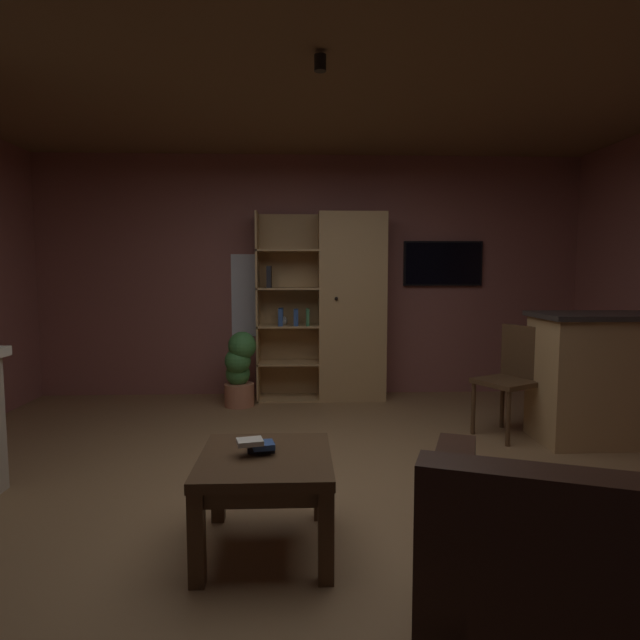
{
  "coord_description": "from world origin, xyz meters",
  "views": [
    {
      "loc": [
        -0.14,
        -3.1,
        1.38
      ],
      "look_at": [
        0.0,
        0.4,
        1.05
      ],
      "focal_mm": 29.52,
      "sensor_mm": 36.0,
      "label": 1
    }
  ],
  "objects_px": {
    "bookshelf_cabinet": "(343,308)",
    "table_book_1": "(263,445)",
    "coffee_table": "(266,473)",
    "kitchen_bar_counter": "(632,377)",
    "table_book_0": "(261,448)",
    "wall_mounted_tv": "(443,264)",
    "dining_chair": "(513,373)",
    "potted_floor_plant": "(240,368)",
    "table_book_2": "(250,442)"
  },
  "relations": [
    {
      "from": "coffee_table",
      "to": "potted_floor_plant",
      "type": "xyz_separation_m",
      "value": [
        -0.44,
        2.79,
        0.01
      ]
    },
    {
      "from": "kitchen_bar_counter",
      "to": "table_book_2",
      "type": "distance_m",
      "value": 3.31
    },
    {
      "from": "table_book_0",
      "to": "bookshelf_cabinet",
      "type": "bearing_deg",
      "value": 77.67
    },
    {
      "from": "table_book_2",
      "to": "potted_floor_plant",
      "type": "xyz_separation_m",
      "value": [
        -0.36,
        2.79,
        -0.15
      ]
    },
    {
      "from": "bookshelf_cabinet",
      "to": "table_book_1",
      "type": "bearing_deg",
      "value": -101.96
    },
    {
      "from": "kitchen_bar_counter",
      "to": "potted_floor_plant",
      "type": "bearing_deg",
      "value": 159.46
    },
    {
      "from": "bookshelf_cabinet",
      "to": "table_book_0",
      "type": "relative_size",
      "value": 14.75
    },
    {
      "from": "kitchen_bar_counter",
      "to": "table_book_1",
      "type": "xyz_separation_m",
      "value": [
        -2.86,
        -1.53,
        -0.0
      ]
    },
    {
      "from": "kitchen_bar_counter",
      "to": "wall_mounted_tv",
      "type": "relative_size",
      "value": 1.79
    },
    {
      "from": "table_book_0",
      "to": "potted_floor_plant",
      "type": "height_order",
      "value": "potted_floor_plant"
    },
    {
      "from": "table_book_1",
      "to": "wall_mounted_tv",
      "type": "relative_size",
      "value": 0.12
    },
    {
      "from": "bookshelf_cabinet",
      "to": "table_book_1",
      "type": "height_order",
      "value": "bookshelf_cabinet"
    },
    {
      "from": "dining_chair",
      "to": "potted_floor_plant",
      "type": "height_order",
      "value": "dining_chair"
    },
    {
      "from": "bookshelf_cabinet",
      "to": "table_book_1",
      "type": "distance_m",
      "value": 3.17
    },
    {
      "from": "potted_floor_plant",
      "to": "table_book_2",
      "type": "bearing_deg",
      "value": -82.55
    },
    {
      "from": "bookshelf_cabinet",
      "to": "kitchen_bar_counter",
      "type": "distance_m",
      "value": 2.73
    },
    {
      "from": "coffee_table",
      "to": "table_book_2",
      "type": "height_order",
      "value": "table_book_2"
    },
    {
      "from": "table_book_0",
      "to": "dining_chair",
      "type": "height_order",
      "value": "dining_chair"
    },
    {
      "from": "dining_chair",
      "to": "table_book_0",
      "type": "bearing_deg",
      "value": -139.53
    },
    {
      "from": "coffee_table",
      "to": "potted_floor_plant",
      "type": "bearing_deg",
      "value": 98.97
    },
    {
      "from": "coffee_table",
      "to": "table_book_1",
      "type": "height_order",
      "value": "table_book_1"
    },
    {
      "from": "table_book_1",
      "to": "potted_floor_plant",
      "type": "relative_size",
      "value": 0.14
    },
    {
      "from": "table_book_2",
      "to": "dining_chair",
      "type": "xyz_separation_m",
      "value": [
        2.03,
        1.75,
        -0.02
      ]
    },
    {
      "from": "potted_floor_plant",
      "to": "wall_mounted_tv",
      "type": "bearing_deg",
      "value": 13.12
    },
    {
      "from": "dining_chair",
      "to": "bookshelf_cabinet",
      "type": "bearing_deg",
      "value": 134.41
    },
    {
      "from": "kitchen_bar_counter",
      "to": "wall_mounted_tv",
      "type": "distance_m",
      "value": 2.26
    },
    {
      "from": "dining_chair",
      "to": "potted_floor_plant",
      "type": "bearing_deg",
      "value": 156.55
    },
    {
      "from": "kitchen_bar_counter",
      "to": "dining_chair",
      "type": "distance_m",
      "value": 0.92
    },
    {
      "from": "bookshelf_cabinet",
      "to": "coffee_table",
      "type": "xyz_separation_m",
      "value": [
        -0.64,
        -3.09,
        -0.6
      ]
    },
    {
      "from": "table_book_0",
      "to": "potted_floor_plant",
      "type": "xyz_separation_m",
      "value": [
        -0.42,
        2.72,
        -0.1
      ]
    },
    {
      "from": "table_book_1",
      "to": "potted_floor_plant",
      "type": "bearing_deg",
      "value": 98.8
    },
    {
      "from": "coffee_table",
      "to": "kitchen_bar_counter",
      "type": "bearing_deg",
      "value": 28.59
    },
    {
      "from": "bookshelf_cabinet",
      "to": "wall_mounted_tv",
      "type": "distance_m",
      "value": 1.24
    },
    {
      "from": "table_book_2",
      "to": "table_book_1",
      "type": "bearing_deg",
      "value": 21.82
    },
    {
      "from": "coffee_table",
      "to": "wall_mounted_tv",
      "type": "bearing_deg",
      "value": 61.82
    },
    {
      "from": "table_book_0",
      "to": "wall_mounted_tv",
      "type": "distance_m",
      "value": 3.82
    },
    {
      "from": "bookshelf_cabinet",
      "to": "coffee_table",
      "type": "distance_m",
      "value": 3.21
    },
    {
      "from": "dining_chair",
      "to": "potted_floor_plant",
      "type": "distance_m",
      "value": 2.61
    },
    {
      "from": "coffee_table",
      "to": "table_book_2",
      "type": "relative_size",
      "value": 5.57
    },
    {
      "from": "coffee_table",
      "to": "table_book_0",
      "type": "relative_size",
      "value": 5.1
    },
    {
      "from": "bookshelf_cabinet",
      "to": "kitchen_bar_counter",
      "type": "height_order",
      "value": "bookshelf_cabinet"
    },
    {
      "from": "coffee_table",
      "to": "dining_chair",
      "type": "bearing_deg",
      "value": 41.84
    },
    {
      "from": "table_book_2",
      "to": "potted_floor_plant",
      "type": "relative_size",
      "value": 0.16
    },
    {
      "from": "table_book_1",
      "to": "dining_chair",
      "type": "distance_m",
      "value": 2.62
    },
    {
      "from": "table_book_0",
      "to": "wall_mounted_tv",
      "type": "bearing_deg",
      "value": 61.04
    },
    {
      "from": "kitchen_bar_counter",
      "to": "table_book_0",
      "type": "xyz_separation_m",
      "value": [
        -2.87,
        -1.49,
        -0.03
      ]
    },
    {
      "from": "wall_mounted_tv",
      "to": "table_book_2",
      "type": "bearing_deg",
      "value": -119.15
    },
    {
      "from": "bookshelf_cabinet",
      "to": "wall_mounted_tv",
      "type": "relative_size",
      "value": 2.27
    },
    {
      "from": "table_book_1",
      "to": "coffee_table",
      "type": "bearing_deg",
      "value": -61.08
    },
    {
      "from": "table_book_0",
      "to": "table_book_1",
      "type": "relative_size",
      "value": 1.28
    }
  ]
}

